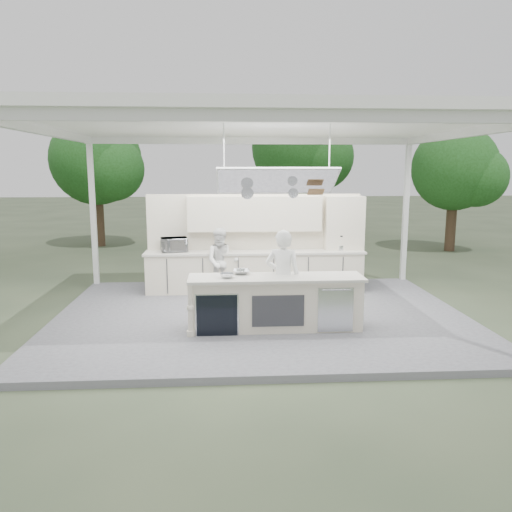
{
  "coord_description": "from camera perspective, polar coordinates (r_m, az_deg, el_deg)",
  "views": [
    {
      "loc": [
        -0.71,
        -9.49,
        2.95
      ],
      "look_at": [
        -0.07,
        0.4,
        1.21
      ],
      "focal_mm": 35.0,
      "sensor_mm": 36.0,
      "label": 1
    }
  ],
  "objects": [
    {
      "name": "sous_chef",
      "position": [
        11.23,
        -3.92,
        -0.68
      ],
      "size": [
        0.76,
        0.6,
        1.53
      ],
      "primitive_type": "imported",
      "rotation": [
        0.0,
        0.0,
        0.03
      ],
      "color": "silver",
      "rests_on": "stage_deck"
    },
    {
      "name": "demo_island",
      "position": [
        8.94,
        2.17,
        -5.34
      ],
      "size": [
        3.1,
        0.79,
        0.95
      ],
      "color": "beige",
      "rests_on": "stage_deck"
    },
    {
      "name": "back_wall_unit",
      "position": [
        11.74,
        1.99,
        3.2
      ],
      "size": [
        5.05,
        0.48,
        2.25
      ],
      "color": "beige",
      "rests_on": "stage_deck"
    },
    {
      "name": "head_chef",
      "position": [
        9.06,
        3.08,
        -2.5
      ],
      "size": [
        0.73,
        0.58,
        1.76
      ],
      "primitive_type": "imported",
      "rotation": [
        0.0,
        0.0,
        2.86
      ],
      "color": "white",
      "rests_on": "stage_deck"
    },
    {
      "name": "tent",
      "position": [
        9.53,
        0.64,
        14.52
      ],
      "size": [
        8.2,
        6.2,
        3.86
      ],
      "color": "white",
      "rests_on": "ground"
    },
    {
      "name": "back_counter",
      "position": [
        11.65,
        -0.11,
        -1.71
      ],
      "size": [
        5.08,
        0.72,
        0.95
      ],
      "color": "beige",
      "rests_on": "stage_deck"
    },
    {
      "name": "bowl_small",
      "position": [
        8.73,
        -3.32,
        -2.25
      ],
      "size": [
        0.32,
        0.32,
        0.08
      ],
      "primitive_type": "imported",
      "rotation": [
        0.0,
        0.0,
        0.37
      ],
      "color": "silver",
      "rests_on": "demo_island"
    },
    {
      "name": "stage_deck",
      "position": [
        9.94,
        0.58,
        -6.96
      ],
      "size": [
        8.0,
        6.0,
        0.12
      ],
      "primitive_type": "cube",
      "color": "slate",
      "rests_on": "ground"
    },
    {
      "name": "bowl_large",
      "position": [
        9.03,
        -1.69,
        -1.82
      ],
      "size": [
        0.33,
        0.33,
        0.08
      ],
      "primitive_type": "imported",
      "rotation": [
        0.0,
        0.0,
        0.03
      ],
      "color": "silver",
      "rests_on": "demo_island"
    },
    {
      "name": "toaster_oven",
      "position": [
        11.59,
        -9.35,
        1.29
      ],
      "size": [
        0.66,
        0.52,
        0.33
      ],
      "primitive_type": "imported",
      "rotation": [
        0.0,
        0.0,
        0.22
      ],
      "color": "#ADAFB4",
      "rests_on": "back_counter"
    },
    {
      "name": "tree_cluster",
      "position": [
        19.27,
        -2.1,
        10.93
      ],
      "size": [
        19.55,
        9.4,
        5.85
      ],
      "color": "#4C3926",
      "rests_on": "ground"
    },
    {
      "name": "ground",
      "position": [
        9.96,
        0.58,
        -7.29
      ],
      "size": [
        90.0,
        90.0,
        0.0
      ],
      "primitive_type": "plane",
      "color": "#4C563B",
      "rests_on": "ground"
    }
  ]
}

